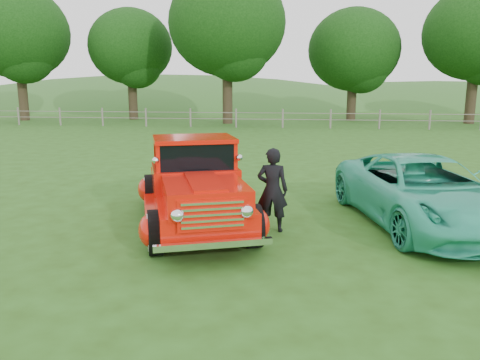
# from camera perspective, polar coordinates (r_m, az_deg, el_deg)

# --- Properties ---
(ground) EXTENTS (140.00, 140.00, 0.00)m
(ground) POSITION_cam_1_polar(r_m,az_deg,el_deg) (8.55, 0.16, -7.33)
(ground) COLOR #264913
(ground) RESTS_ON ground
(distant_hills) EXTENTS (116.00, 60.00, 18.00)m
(distant_hills) POSITION_cam_1_polar(r_m,az_deg,el_deg) (68.07, 2.76, 5.48)
(distant_hills) COLOR #2D5D22
(distant_hills) RESTS_ON ground
(fence_line) EXTENTS (48.00, 0.12, 1.20)m
(fence_line) POSITION_cam_1_polar(r_m,az_deg,el_deg) (30.12, 5.23, 7.48)
(fence_line) COLOR slate
(fence_line) RESTS_ON ground
(tree_far_west) EXTENTS (7.60, 7.60, 9.93)m
(tree_far_west) POSITION_cam_1_polar(r_m,az_deg,el_deg) (40.14, -25.53, 15.88)
(tree_far_west) COLOR #2D2216
(tree_far_west) RESTS_ON ground
(tree_mid_west) EXTENTS (6.40, 6.40, 8.46)m
(tree_mid_west) POSITION_cam_1_polar(r_m,az_deg,el_deg) (38.39, -13.21, 15.52)
(tree_mid_west) COLOR #2D2216
(tree_mid_west) RESTS_ON ground
(tree_near_west) EXTENTS (8.00, 8.00, 10.42)m
(tree_near_west) POSITION_cam_1_polar(r_m,az_deg,el_deg) (33.64, -1.58, 18.53)
(tree_near_west) COLOR #2D2216
(tree_near_west) RESTS_ON ground
(tree_near_east) EXTENTS (6.80, 6.80, 8.33)m
(tree_near_east) POSITION_cam_1_polar(r_m,az_deg,el_deg) (37.33, 13.72, 15.15)
(tree_near_east) COLOR #2D2216
(tree_near_east) RESTS_ON ground
(tree_mid_east) EXTENTS (7.20, 7.20, 9.44)m
(tree_mid_east) POSITION_cam_1_polar(r_m,az_deg,el_deg) (37.19, 26.97, 15.69)
(tree_mid_east) COLOR #2D2216
(tree_mid_east) RESTS_ON ground
(red_pickup) EXTENTS (3.36, 5.28, 1.78)m
(red_pickup) POSITION_cam_1_polar(r_m,az_deg,el_deg) (9.28, -5.59, -0.74)
(red_pickup) COLOR black
(red_pickup) RESTS_ON ground
(teal_sedan) EXTENTS (3.32, 5.32, 1.37)m
(teal_sedan) POSITION_cam_1_polar(r_m,az_deg,el_deg) (9.96, 21.43, -1.31)
(teal_sedan) COLOR #2CB18C
(teal_sedan) RESTS_ON ground
(man) EXTENTS (0.62, 0.43, 1.61)m
(man) POSITION_cam_1_polar(r_m,az_deg,el_deg) (8.88, 3.97, -1.21)
(man) COLOR black
(man) RESTS_ON ground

